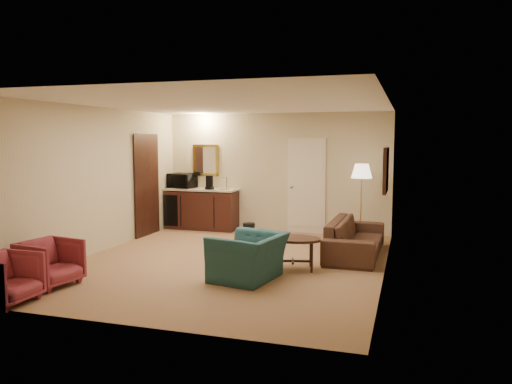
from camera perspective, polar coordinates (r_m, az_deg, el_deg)
ground at (r=8.37m, az=-3.11°, el=-7.97°), size 6.00×6.00×0.00m
room_walls at (r=8.88m, az=-2.04°, el=4.05°), size 5.02×6.01×2.61m
wetbar_cabinet at (r=11.37m, az=-6.18°, el=-1.92°), size 1.64×0.58×0.92m
sofa at (r=8.91m, az=11.30°, el=-4.45°), size 0.67×2.16×0.84m
teal_armchair at (r=7.23m, az=-0.88°, el=-6.56°), size 0.84×1.13×0.89m
rose_chair_near at (r=7.52m, az=-22.50°, el=-7.25°), size 0.75×0.78×0.71m
rose_chair_far at (r=6.95m, az=-26.74°, el=-8.59°), size 0.64×0.69×0.69m
coffee_table at (r=7.85m, az=4.23°, el=-7.01°), size 1.00×0.78×0.51m
floor_lamp at (r=10.13m, az=11.91°, el=-1.17°), size 0.54×0.54×1.55m
waste_bin at (r=10.28m, az=-0.82°, el=-4.44°), size 0.30×0.30×0.31m
microwave at (r=11.52m, az=-8.46°, el=1.48°), size 0.66×0.45×0.41m
coffee_maker at (r=11.10m, az=-5.34°, el=1.10°), size 0.17×0.17×0.31m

